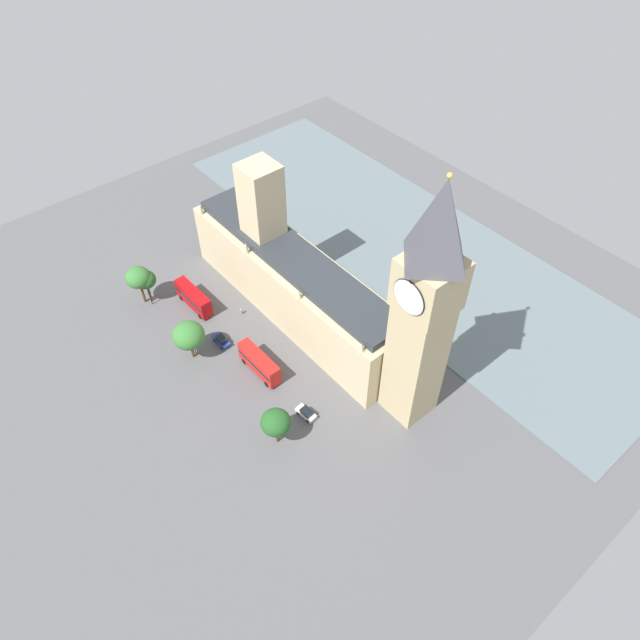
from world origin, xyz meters
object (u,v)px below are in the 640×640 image
(clock_tower, at_px, (425,308))
(plane_tree_midblock, at_px, (146,280))
(parliament_building, at_px, (292,278))
(car_blue_far_end, at_px, (222,340))
(plane_tree_trailing, at_px, (138,278))
(double_decker_bus_opposite_hall, at_px, (259,363))
(double_decker_bus_leading, at_px, (194,298))
(street_lamp_slot_10, at_px, (193,340))
(plane_tree_corner, at_px, (276,422))
(plane_tree_kerbside, at_px, (189,335))
(pedestrian_by_river_gate, at_px, (241,311))
(car_white_under_trees, at_px, (306,413))
(street_lamp_near_tower, at_px, (148,289))

(clock_tower, relative_size, plane_tree_midblock, 6.20)
(parliament_building, distance_m, car_blue_far_end, 19.07)
(plane_tree_trailing, distance_m, plane_tree_midblock, 1.62)
(plane_tree_midblock, bearing_deg, double_decker_bus_opposite_hall, 101.96)
(double_decker_bus_leading, bearing_deg, plane_tree_trailing, -49.11)
(parliament_building, distance_m, street_lamp_slot_10, 23.50)
(parliament_building, xyz_separation_m, car_blue_far_end, (17.40, -1.35, -7.69))
(parliament_building, relative_size, double_decker_bus_leading, 5.32)
(plane_tree_corner, relative_size, plane_tree_kerbside, 0.91)
(car_blue_far_end, distance_m, plane_tree_midblock, 21.52)
(clock_tower, distance_m, plane_tree_corner, 31.88)
(clock_tower, height_order, double_decker_bus_leading, clock_tower)
(clock_tower, relative_size, plane_tree_trailing, 5.35)
(pedestrian_by_river_gate, relative_size, plane_tree_corner, 0.19)
(plane_tree_trailing, height_order, plane_tree_midblock, plane_tree_trailing)
(car_white_under_trees, xyz_separation_m, pedestrian_by_river_gate, (-5.78, -28.99, -0.21))
(parliament_building, distance_m, plane_tree_trailing, 32.41)
(car_blue_far_end, distance_m, car_white_under_trees, 24.74)
(plane_tree_midblock, height_order, street_lamp_slot_10, plane_tree_midblock)
(parliament_building, xyz_separation_m, street_lamp_slot_10, (22.91, -2.56, -4.56))
(double_decker_bus_opposite_hall, height_order, plane_tree_trailing, plane_tree_trailing)
(plane_tree_corner, height_order, street_lamp_near_tower, plane_tree_corner)
(clock_tower, height_order, plane_tree_corner, clock_tower)
(car_blue_far_end, bearing_deg, plane_tree_midblock, 103.73)
(double_decker_bus_leading, bearing_deg, plane_tree_corner, 78.74)
(car_blue_far_end, height_order, plane_tree_midblock, plane_tree_midblock)
(plane_tree_kerbside, bearing_deg, double_decker_bus_leading, -123.24)
(street_lamp_near_tower, bearing_deg, car_white_under_trees, 99.50)
(car_blue_far_end, relative_size, plane_tree_kerbside, 0.48)
(clock_tower, relative_size, double_decker_bus_leading, 4.72)
(car_white_under_trees, bearing_deg, double_decker_bus_opposite_hall, 85.77)
(plane_tree_kerbside, height_order, street_lamp_slot_10, plane_tree_kerbside)
(plane_tree_trailing, xyz_separation_m, plane_tree_midblock, (-1.17, 0.64, -0.93))
(double_decker_bus_leading, relative_size, plane_tree_corner, 1.30)
(parliament_building, bearing_deg, clock_tower, 90.90)
(plane_tree_corner, bearing_deg, car_white_under_trees, -173.56)
(car_white_under_trees, xyz_separation_m, street_lamp_slot_10, (7.55, -25.86, 3.14))
(plane_tree_trailing, xyz_separation_m, plane_tree_kerbside, (0.18, 20.14, -0.75))
(car_blue_far_end, distance_m, pedestrian_by_river_gate, 8.94)
(plane_tree_kerbside, height_order, street_lamp_near_tower, plane_tree_kerbside)
(clock_tower, relative_size, street_lamp_slot_10, 8.76)
(pedestrian_by_river_gate, bearing_deg, plane_tree_trailing, -86.74)
(double_decker_bus_leading, height_order, double_decker_bus_opposite_hall, same)
(car_blue_far_end, xyz_separation_m, street_lamp_slot_10, (5.51, -1.20, 3.13))
(double_decker_bus_opposite_hall, relative_size, plane_tree_kerbside, 1.18)
(double_decker_bus_leading, xyz_separation_m, pedestrian_by_river_gate, (-6.34, 8.27, -1.96))
(car_white_under_trees, bearing_deg, parliament_building, 50.91)
(car_blue_far_end, bearing_deg, double_decker_bus_opposite_hall, -81.09)
(plane_tree_trailing, relative_size, plane_tree_kerbside, 1.04)
(plane_tree_midblock, bearing_deg, car_white_under_trees, 98.79)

